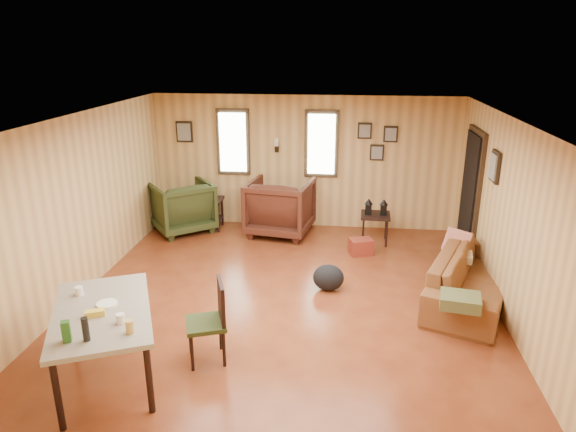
# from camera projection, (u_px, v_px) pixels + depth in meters

# --- Properties ---
(room) EXTENTS (5.54, 6.04, 2.44)m
(room) POSITION_uv_depth(u_px,v_px,m) (300.00, 208.00, 6.70)
(room) COLOR brown
(room) RESTS_ON ground
(sofa) EXTENTS (1.42, 2.31, 0.87)m
(sofa) POSITION_uv_depth(u_px,v_px,m) (474.00, 269.00, 6.76)
(sofa) COLOR brown
(sofa) RESTS_ON ground
(recliner_brown) EXTENTS (1.21, 1.15, 1.09)m
(recliner_brown) POSITION_uv_depth(u_px,v_px,m) (280.00, 204.00, 9.07)
(recliner_brown) COLOR #451F14
(recliner_brown) RESTS_ON ground
(recliner_green) EXTENTS (1.34, 1.33, 1.01)m
(recliner_green) POSITION_uv_depth(u_px,v_px,m) (182.00, 204.00, 9.22)
(recliner_green) COLOR #2F391A
(recliner_green) RESTS_ON ground
(end_table) EXTENTS (0.56, 0.51, 0.69)m
(end_table) POSITION_uv_depth(u_px,v_px,m) (208.00, 208.00, 9.38)
(end_table) COLOR black
(end_table) RESTS_ON ground
(side_table) EXTENTS (0.50, 0.50, 0.78)m
(side_table) POSITION_uv_depth(u_px,v_px,m) (376.00, 213.00, 8.66)
(side_table) COLOR black
(side_table) RESTS_ON ground
(cooler) EXTENTS (0.42, 0.36, 0.26)m
(cooler) POSITION_uv_depth(u_px,v_px,m) (361.00, 247.00, 8.29)
(cooler) COLOR maroon
(cooler) RESTS_ON ground
(backpack) EXTENTS (0.44, 0.33, 0.37)m
(backpack) POSITION_uv_depth(u_px,v_px,m) (328.00, 278.00, 7.07)
(backpack) COLOR black
(backpack) RESTS_ON ground
(sofa_pillows) EXTENTS (0.71, 1.93, 0.39)m
(sofa_pillows) POSITION_uv_depth(u_px,v_px,m) (459.00, 272.00, 6.48)
(sofa_pillows) COLOR #505730
(sofa_pillows) RESTS_ON sofa
(dining_table) EXTENTS (1.46, 1.76, 1.00)m
(dining_table) POSITION_uv_depth(u_px,v_px,m) (102.00, 317.00, 5.03)
(dining_table) COLOR gray
(dining_table) RESTS_ON ground
(dining_chair) EXTENTS (0.53, 0.53, 0.91)m
(dining_chair) POSITION_uv_depth(u_px,v_px,m) (212.00, 317.00, 5.42)
(dining_chair) COLOR #2F391A
(dining_chair) RESTS_ON ground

